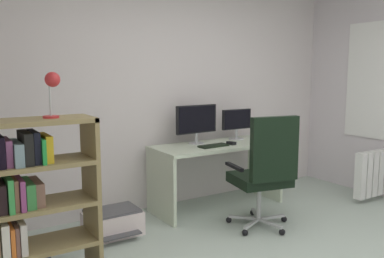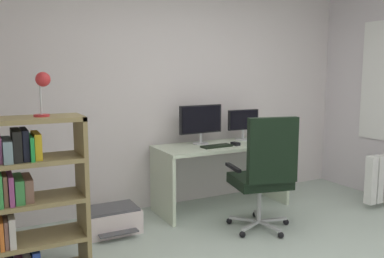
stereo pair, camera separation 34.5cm
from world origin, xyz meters
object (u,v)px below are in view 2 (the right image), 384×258
object	(u,v)px
keyboard	(217,146)
bookshelf	(25,202)
monitor_main	(201,121)
printer	(112,220)
desk_lamp	(43,85)
computer_mouse	(235,144)
desk	(221,161)
monitor_secondary	(243,122)
office_chair	(265,171)

from	to	relation	value
keyboard	bookshelf	size ratio (longest dim) A/B	0.28
monitor_main	printer	distance (m)	1.44
keyboard	desk_lamp	bearing A→B (deg)	-163.37
keyboard	computer_mouse	bearing A→B (deg)	-3.94
desk	printer	distance (m)	1.38
bookshelf	printer	size ratio (longest dim) A/B	2.35
keyboard	monitor_secondary	bearing A→B (deg)	22.84
bookshelf	printer	world-z (taller)	bookshelf
desk	printer	xyz separation A→B (m)	(-1.31, -0.13, -0.42)
desk	bookshelf	distance (m)	2.25
computer_mouse	keyboard	bearing A→B (deg)	172.11
desk_lamp	desk	bearing A→B (deg)	21.07
computer_mouse	printer	bearing A→B (deg)	173.86
monitor_secondary	bookshelf	world-z (taller)	bookshelf
keyboard	desk_lamp	world-z (taller)	desk_lamp
keyboard	printer	world-z (taller)	keyboard
computer_mouse	bookshelf	xyz separation A→B (m)	(-2.22, -0.63, -0.14)
keyboard	printer	bearing A→B (deg)	178.16
monitor_secondary	desk_lamp	xyz separation A→B (m)	(-2.34, -0.88, 0.49)
bookshelf	desk_lamp	xyz separation A→B (m)	(0.16, 0.00, 0.83)
office_chair	monitor_main	bearing A→B (deg)	100.42
computer_mouse	bookshelf	world-z (taller)	bookshelf
keyboard	desk_lamp	size ratio (longest dim) A/B	1.08
desk_lamp	printer	size ratio (longest dim) A/B	0.61
desk	desk_lamp	size ratio (longest dim) A/B	4.70
bookshelf	desk_lamp	size ratio (longest dim) A/B	3.84
monitor_main	monitor_secondary	distance (m)	0.57
printer	monitor_secondary	bearing A→B (deg)	8.84
printer	monitor_main	bearing A→B (deg)	13.23
monitor_main	desk_lamp	size ratio (longest dim) A/B	1.69
computer_mouse	bookshelf	distance (m)	2.32
desk	monitor_main	bearing A→B (deg)	146.15
monitor_secondary	keyboard	distance (m)	0.61
computer_mouse	printer	size ratio (longest dim) A/B	0.19
desk_lamp	bookshelf	bearing A→B (deg)	-179.83
keyboard	bookshelf	world-z (taller)	bookshelf
keyboard	bookshelf	distance (m)	2.09
monitor_main	desk_lamp	distance (m)	2.02
printer	keyboard	bearing A→B (deg)	0.86
desk_lamp	printer	world-z (taller)	desk_lamp
office_chair	printer	xyz separation A→B (m)	(-1.29, 0.68, -0.48)
keyboard	office_chair	world-z (taller)	office_chair
monitor_main	keyboard	world-z (taller)	monitor_main
monitor_secondary	printer	xyz separation A→B (m)	(-1.69, -0.26, -0.83)
printer	desk	bearing A→B (deg)	5.77
keyboard	office_chair	distance (m)	0.72
desk	printer	size ratio (longest dim) A/B	2.88
keyboard	bookshelf	bearing A→B (deg)	-164.82
computer_mouse	printer	xyz separation A→B (m)	(-1.42, -0.01, -0.62)
keyboard	printer	xyz separation A→B (m)	(-1.18, -0.02, -0.62)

